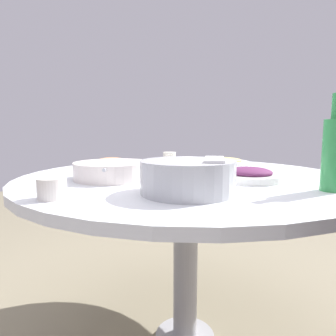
% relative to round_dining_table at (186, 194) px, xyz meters
% --- Properties ---
extents(round_dining_table, '(1.35, 1.35, 0.76)m').
position_rel_round_dining_table_xyz_m(round_dining_table, '(0.00, 0.00, 0.00)').
color(round_dining_table, '#99999E').
rests_on(round_dining_table, ground).
extents(rice_bowl, '(0.28, 0.28, 0.11)m').
position_rel_round_dining_table_xyz_m(rice_bowl, '(-0.32, -0.18, 0.13)').
color(rice_bowl, '#B2B5BA').
rests_on(rice_bowl, round_dining_table).
extents(soup_bowl, '(0.30, 0.30, 0.07)m').
position_rel_round_dining_table_xyz_m(soup_bowl, '(-0.24, 0.19, 0.11)').
color(soup_bowl, silver).
rests_on(soup_bowl, round_dining_table).
extents(dish_eggplant, '(0.24, 0.24, 0.05)m').
position_rel_round_dining_table_xyz_m(dish_eggplant, '(0.00, -0.27, 0.10)').
color(dish_eggplant, silver).
rests_on(dish_eggplant, round_dining_table).
extents(dish_shrimp, '(0.21, 0.21, 0.04)m').
position_rel_round_dining_table_xyz_m(dish_shrimp, '(0.10, 0.51, 0.10)').
color(dish_shrimp, silver).
rests_on(dish_shrimp, round_dining_table).
extents(dish_noodles, '(0.24, 0.24, 0.04)m').
position_rel_round_dining_table_xyz_m(dish_noodles, '(0.41, -0.02, 0.10)').
color(dish_noodles, white).
rests_on(dish_noodles, round_dining_table).
extents(green_bottle, '(0.07, 0.07, 0.29)m').
position_rel_round_dining_table_xyz_m(green_bottle, '(-0.06, -0.54, 0.20)').
color(green_bottle, '#32934A').
rests_on(green_bottle, round_dining_table).
extents(tea_cup_near, '(0.08, 0.08, 0.05)m').
position_rel_round_dining_table_xyz_m(tea_cup_near, '(0.48, 0.37, 0.11)').
color(tea_cup_near, beige).
rests_on(tea_cup_near, round_dining_table).
extents(tea_cup_far, '(0.08, 0.08, 0.06)m').
position_rel_round_dining_table_xyz_m(tea_cup_far, '(-0.58, 0.10, 0.11)').
color(tea_cup_far, silver).
rests_on(tea_cup_far, round_dining_table).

